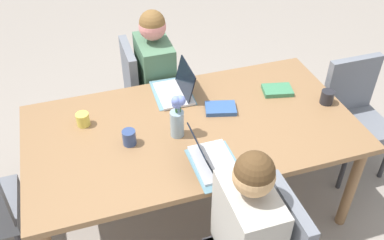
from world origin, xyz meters
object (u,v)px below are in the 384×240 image
(chair_far_left_mid, at_px, (146,89))
(coffee_mug_near_right, at_px, (327,97))
(book_red_cover, at_px, (277,90))
(flower_vase, at_px, (177,114))
(chair_head_right_left_far, at_px, (354,112))
(coffee_mug_near_left, at_px, (129,137))
(book_blue_cover, at_px, (221,108))
(laptop_far_left_mid, at_px, (177,89))
(coffee_mug_centre_left, at_px, (83,119))
(person_far_left_mid, at_px, (156,89))
(laptop_near_left_near, at_px, (210,158))
(dining_table, at_px, (192,135))

(chair_far_left_mid, relative_size, coffee_mug_near_right, 9.64)
(coffee_mug_near_right, relative_size, book_red_cover, 0.47)
(flower_vase, xyz_separation_m, book_red_cover, (0.79, 0.22, -0.15))
(chair_head_right_left_far, bearing_deg, book_red_cover, 172.00)
(coffee_mug_near_left, distance_m, book_blue_cover, 0.65)
(laptop_far_left_mid, bearing_deg, book_blue_cover, -49.63)
(coffee_mug_near_left, distance_m, coffee_mug_centre_left, 0.36)
(laptop_far_left_mid, distance_m, coffee_mug_near_right, 1.01)
(person_far_left_mid, relative_size, coffee_mug_centre_left, 14.00)
(laptop_near_left_near, distance_m, coffee_mug_near_right, 0.99)
(laptop_near_left_near, distance_m, coffee_mug_near_left, 0.51)
(laptop_near_left_near, bearing_deg, chair_head_right_left_far, 18.25)
(coffee_mug_near_right, bearing_deg, book_blue_cover, 168.90)
(chair_head_right_left_far, height_order, flower_vase, flower_vase)
(person_far_left_mid, xyz_separation_m, book_blue_cover, (0.27, -0.70, 0.25))
(person_far_left_mid, xyz_separation_m, coffee_mug_near_right, (0.98, -0.84, 0.28))
(chair_far_left_mid, bearing_deg, coffee_mug_near_right, -40.32)
(dining_table, distance_m, person_far_left_mid, 0.81)
(laptop_far_left_mid, bearing_deg, coffee_mug_near_right, -23.28)
(flower_vase, relative_size, coffee_mug_centre_left, 3.42)
(chair_far_left_mid, bearing_deg, coffee_mug_near_left, -107.70)
(laptop_far_left_mid, relative_size, coffee_mug_near_left, 3.33)
(coffee_mug_near_left, bearing_deg, dining_table, 5.74)
(chair_head_right_left_far, xyz_separation_m, laptop_near_left_near, (-1.32, -0.44, 0.30))
(coffee_mug_near_right, distance_m, coffee_mug_centre_left, 1.61)
(laptop_far_left_mid, bearing_deg, book_red_cover, -15.54)
(book_red_cover, relative_size, book_blue_cover, 1.00)
(flower_vase, distance_m, book_blue_cover, 0.40)
(coffee_mug_near_left, bearing_deg, book_red_cover, 11.11)
(chair_far_left_mid, bearing_deg, book_blue_cover, -65.29)
(coffee_mug_near_left, bearing_deg, coffee_mug_centre_left, 132.52)
(laptop_far_left_mid, xyz_separation_m, book_red_cover, (0.67, -0.19, -0.03))
(coffee_mug_near_right, height_order, book_red_cover, coffee_mug_near_right)
(flower_vase, distance_m, coffee_mug_centre_left, 0.62)
(person_far_left_mid, distance_m, laptop_near_left_near, 1.18)
(flower_vase, height_order, coffee_mug_near_left, flower_vase)
(coffee_mug_near_right, bearing_deg, person_far_left_mid, 139.57)
(person_far_left_mid, distance_m, flower_vase, 0.93)
(laptop_far_left_mid, relative_size, book_red_cover, 1.60)
(laptop_far_left_mid, bearing_deg, chair_head_right_left_far, -11.93)
(chair_head_right_left_far, relative_size, book_blue_cover, 4.50)
(book_red_cover, bearing_deg, chair_far_left_mid, 151.89)
(flower_vase, bearing_deg, coffee_mug_centre_left, 153.32)
(chair_far_left_mid, height_order, person_far_left_mid, person_far_left_mid)
(laptop_near_left_near, xyz_separation_m, book_blue_cover, (0.23, 0.45, -0.03))
(coffee_mug_near_left, height_order, book_blue_cover, coffee_mug_near_left)
(chair_far_left_mid, distance_m, laptop_near_left_near, 1.25)
(coffee_mug_near_right, bearing_deg, coffee_mug_near_left, -179.99)
(book_blue_cover, bearing_deg, chair_head_right_left_far, 14.21)
(person_far_left_mid, height_order, book_blue_cover, person_far_left_mid)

